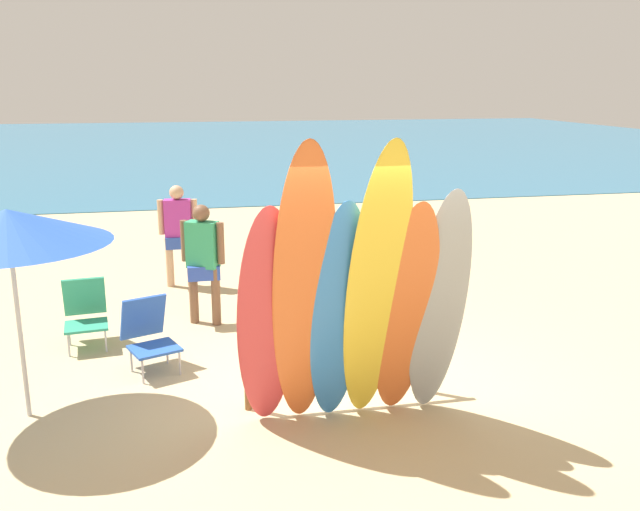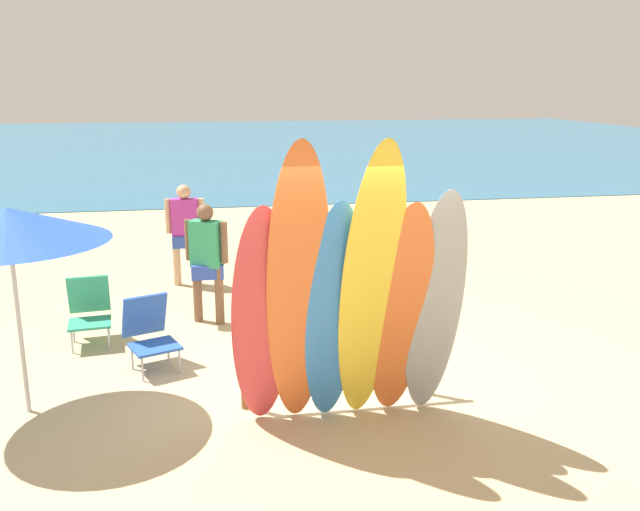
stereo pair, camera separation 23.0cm
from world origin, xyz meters
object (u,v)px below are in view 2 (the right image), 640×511
object	(u,v)px
beach_chair_blue	(149,330)
beach_umbrella	(8,225)
surfboard_rack	(338,351)
surfboard_red_0	(262,319)
surfboard_grey_5	(435,307)
beachgoer_photographing	(185,228)
beachgoer_by_water	(207,255)
surfboard_blue_2	(333,316)
beach_chair_red	(89,308)
surfboard_orange_4	(401,314)
surfboard_orange_1	(298,292)
surfboard_yellow_3	(371,290)

from	to	relation	value
beach_chair_blue	beach_umbrella	world-z (taller)	beach_umbrella
surfboard_rack	surfboard_red_0	size ratio (longest dim) A/B	0.90
surfboard_red_0	surfboard_grey_5	bearing A→B (deg)	-5.88
beachgoer_photographing	beachgoer_by_water	xyz separation A→B (m)	(0.30, -1.85, 0.00)
beach_umbrella	surfboard_blue_2	bearing A→B (deg)	-16.23
beach_chair_red	surfboard_grey_5	bearing A→B (deg)	-44.71
beach_umbrella	surfboard_orange_4	bearing A→B (deg)	-13.87
surfboard_orange_1	surfboard_blue_2	size ratio (longest dim) A/B	1.24
surfboard_orange_4	beach_chair_red	world-z (taller)	surfboard_orange_4
beachgoer_by_water	beach_chair_blue	size ratio (longest dim) A/B	1.95
surfboard_orange_1	surfboard_orange_4	distance (m)	0.99
beach_chair_blue	surfboard_red_0	bearing A→B (deg)	-77.85
surfboard_orange_4	beach_umbrella	distance (m)	3.70
surfboard_grey_5	beachgoer_photographing	world-z (taller)	surfboard_grey_5
surfboard_grey_5	surfboard_red_0	bearing A→B (deg)	176.90
beach_umbrella	beach_chair_red	bearing A→B (deg)	79.69
surfboard_yellow_3	surfboard_orange_4	size ratio (longest dim) A/B	1.25
surfboard_rack	beach_chair_red	bearing A→B (deg)	141.42
beachgoer_by_water	beach_chair_blue	bearing A→B (deg)	-88.62
beach_chair_red	beach_chair_blue	bearing A→B (deg)	-56.52
beach_chair_red	beach_umbrella	xyz separation A→B (m)	(-0.34, -1.85, 1.44)
surfboard_rack	surfboard_orange_4	xyz separation A→B (m)	(0.47, -0.56, 0.56)
surfboard_yellow_3	surfboard_grey_5	size ratio (longest dim) A/B	1.21
beachgoer_photographing	beachgoer_by_water	bearing A→B (deg)	-75.18
surfboard_blue_2	surfboard_orange_4	distance (m)	0.63
beachgoer_photographing	beach_chair_red	distance (m)	2.62
surfboard_blue_2	beach_chair_red	xyz separation A→B (m)	(-2.54, 2.69, -0.68)
surfboard_grey_5	beach_chair_blue	distance (m)	3.33
surfboard_orange_1	beachgoer_by_water	size ratio (longest dim) A/B	1.73
beach_chair_red	surfboard_orange_1	bearing A→B (deg)	-57.67
beachgoer_photographing	surfboard_grey_5	bearing A→B (deg)	-59.59
surfboard_rack	surfboard_red_0	xyz separation A→B (m)	(-0.79, -0.46, 0.55)
surfboard_orange_4	beachgoer_by_water	xyz separation A→B (m)	(-1.71, 3.16, -0.17)
surfboard_yellow_3	beach_umbrella	bearing A→B (deg)	160.89
surfboard_orange_1	surfboard_yellow_3	size ratio (longest dim) A/B	0.99
beach_chair_blue	beach_umbrella	xyz separation A→B (m)	(-1.12, -0.92, 1.44)
surfboard_grey_5	beach_umbrella	xyz separation A→B (m)	(-3.83, 0.88, 0.73)
surfboard_blue_2	beach_umbrella	bearing A→B (deg)	160.18
surfboard_orange_1	surfboard_orange_4	size ratio (longest dim) A/B	1.23
surfboard_yellow_3	beach_chair_red	bearing A→B (deg)	133.08
surfboard_orange_1	surfboard_orange_4	bearing A→B (deg)	3.30
surfboard_red_0	beachgoer_photographing	distance (m)	4.97
surfboard_grey_5	beachgoer_by_water	size ratio (longest dim) A/B	1.45
surfboard_grey_5	beach_umbrella	world-z (taller)	surfboard_grey_5
surfboard_orange_1	surfboard_yellow_3	distance (m)	0.64
surfboard_yellow_3	beach_chair_red	distance (m)	4.11
surfboard_orange_1	beach_chair_red	distance (m)	3.65
beachgoer_by_water	surfboard_grey_5	bearing A→B (deg)	-29.59
surfboard_rack	beachgoer_photographing	world-z (taller)	beachgoer_photographing
surfboard_rack	beach_umbrella	size ratio (longest dim) A/B	0.98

